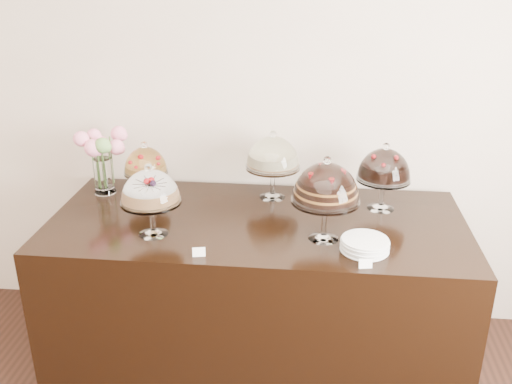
# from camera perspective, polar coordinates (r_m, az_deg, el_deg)

# --- Properties ---
(wall_back) EXTENTS (5.00, 0.04, 3.00)m
(wall_back) POSITION_cam_1_polar(r_m,az_deg,el_deg) (3.36, -0.09, 10.65)
(wall_back) COLOR beige
(wall_back) RESTS_ON ground
(display_counter) EXTENTS (2.20, 1.00, 0.90)m
(display_counter) POSITION_cam_1_polar(r_m,az_deg,el_deg) (3.25, 0.09, -9.97)
(display_counter) COLOR black
(display_counter) RESTS_ON ground
(cake_stand_sugar_sponge) EXTENTS (0.30, 0.30, 0.38)m
(cake_stand_sugar_sponge) POSITION_cam_1_polar(r_m,az_deg,el_deg) (2.82, -10.54, 0.18)
(cake_stand_sugar_sponge) COLOR white
(cake_stand_sugar_sponge) RESTS_ON display_counter
(cake_stand_choco_layer) EXTENTS (0.33, 0.33, 0.43)m
(cake_stand_choco_layer) POSITION_cam_1_polar(r_m,az_deg,el_deg) (2.73, 7.02, 0.62)
(cake_stand_choco_layer) COLOR white
(cake_stand_choco_layer) RESTS_ON display_counter
(cake_stand_cheesecake) EXTENTS (0.31, 0.31, 0.40)m
(cake_stand_cheesecake) POSITION_cam_1_polar(r_m,az_deg,el_deg) (3.21, 1.70, 3.69)
(cake_stand_cheesecake) COLOR white
(cake_stand_cheesecake) RESTS_ON display_counter
(cake_stand_dark_choco) EXTENTS (0.29, 0.29, 0.38)m
(cake_stand_dark_choco) POSITION_cam_1_polar(r_m,az_deg,el_deg) (3.14, 12.71, 2.40)
(cake_stand_dark_choco) COLOR white
(cake_stand_dark_choco) RESTS_ON display_counter
(cake_stand_fruit_tart) EXTENTS (0.25, 0.25, 0.34)m
(cake_stand_fruit_tart) POSITION_cam_1_polar(r_m,az_deg,el_deg) (3.28, -11.01, 2.81)
(cake_stand_fruit_tart) COLOR white
(cake_stand_fruit_tart) RESTS_ON display_counter
(flower_vase) EXTENTS (0.27, 0.28, 0.39)m
(flower_vase) POSITION_cam_1_polar(r_m,az_deg,el_deg) (3.40, -15.13, 3.77)
(flower_vase) COLOR white
(flower_vase) RESTS_ON display_counter
(plate_stack) EXTENTS (0.22, 0.22, 0.06)m
(plate_stack) POSITION_cam_1_polar(r_m,az_deg,el_deg) (2.75, 10.82, -5.23)
(plate_stack) COLOR white
(plate_stack) RESTS_ON display_counter
(price_card_left) EXTENTS (0.06, 0.03, 0.04)m
(price_card_left) POSITION_cam_1_polar(r_m,az_deg,el_deg) (2.68, -5.73, -6.00)
(price_card_left) COLOR white
(price_card_left) RESTS_ON display_counter
(price_card_right) EXTENTS (0.06, 0.02, 0.04)m
(price_card_right) POSITION_cam_1_polar(r_m,az_deg,el_deg) (2.62, 10.90, -7.05)
(price_card_right) COLOR white
(price_card_right) RESTS_ON display_counter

